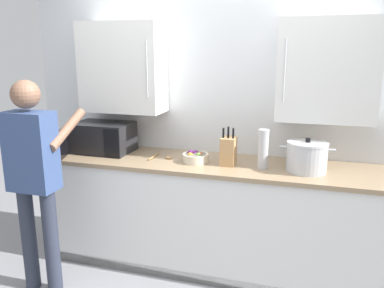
# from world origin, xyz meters

# --- Properties ---
(back_wall_tiled) EXTENTS (3.53, 0.44, 2.53)m
(back_wall_tiled) POSITION_xyz_m (0.00, 1.24, 1.38)
(back_wall_tiled) COLOR silver
(back_wall_tiled) RESTS_ON ground_plane
(counter_unit) EXTENTS (2.78, 0.66, 0.92)m
(counter_unit) POSITION_xyz_m (0.00, 0.93, 0.46)
(counter_unit) COLOR white
(counter_unit) RESTS_ON ground_plane
(microwave_oven) EXTENTS (0.51, 0.69, 0.26)m
(microwave_oven) POSITION_xyz_m (-1.02, 0.96, 1.05)
(microwave_oven) COLOR black
(microwave_oven) RESTS_ON counter_unit
(fruit_bowl) EXTENTS (0.21, 0.21, 0.10)m
(fruit_bowl) POSITION_xyz_m (-0.12, 0.88, 0.97)
(fruit_bowl) COLOR beige
(fruit_bowl) RESTS_ON counter_unit
(thermos_flask) EXTENTS (0.08, 0.08, 0.30)m
(thermos_flask) POSITION_xyz_m (0.41, 0.88, 1.08)
(thermos_flask) COLOR #B7BABF
(thermos_flask) RESTS_ON counter_unit
(knife_block) EXTENTS (0.11, 0.15, 0.31)m
(knife_block) POSITION_xyz_m (0.14, 0.90, 1.04)
(knife_block) COLOR tan
(knife_block) RESTS_ON counter_unit
(stock_pot) EXTENTS (0.39, 0.30, 0.25)m
(stock_pot) POSITION_xyz_m (0.73, 0.89, 1.04)
(stock_pot) COLOR #B7BABF
(stock_pot) RESTS_ON counter_unit
(wooden_spoon) EXTENTS (0.18, 0.21, 0.02)m
(wooden_spoon) POSITION_xyz_m (-0.43, 0.92, 0.93)
(wooden_spoon) COLOR #A37547
(wooden_spoon) RESTS_ON counter_unit
(person_figure) EXTENTS (0.44, 0.54, 1.61)m
(person_figure) POSITION_xyz_m (-1.15, 0.23, 0.96)
(person_figure) COLOR #282D3D
(person_figure) RESTS_ON ground_plane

